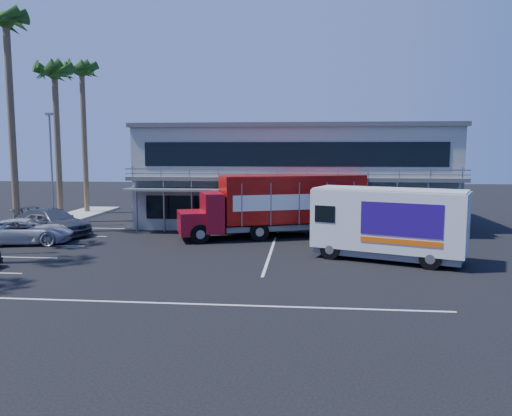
{
  "coord_description": "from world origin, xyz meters",
  "views": [
    {
      "loc": [
        3.78,
        -23.06,
        5.51
      ],
      "look_at": [
        1.12,
        4.19,
        2.3
      ],
      "focal_mm": 35.0,
      "sensor_mm": 36.0,
      "label": 1
    }
  ],
  "objects": [
    {
      "name": "parked_car_e",
      "position": [
        -12.5,
        7.2,
        0.78
      ],
      "size": [
        4.94,
        3.11,
        1.57
      ],
      "primitive_type": "imported",
      "rotation": [
        0.0,
        0.0,
        1.27
      ],
      "color": "slate",
      "rests_on": "ground"
    },
    {
      "name": "parked_car_c",
      "position": [
        -12.5,
        4.4,
        0.74
      ],
      "size": [
        5.7,
        3.56,
        1.47
      ],
      "primitive_type": "imported",
      "rotation": [
        0.0,
        0.0,
        1.8
      ],
      "color": "#BCBCBE",
      "rests_on": "ground"
    },
    {
      "name": "parked_car_d",
      "position": [
        -12.5,
        7.51,
        0.85
      ],
      "size": [
        6.3,
        4.51,
        1.7
      ],
      "primitive_type": "imported",
      "rotation": [
        0.0,
        0.0,
        1.16
      ],
      "color": "#343846",
      "rests_on": "ground"
    },
    {
      "name": "curb_strip",
      "position": [
        -15.0,
        6.0,
        0.08
      ],
      "size": [
        3.0,
        32.0,
        0.16
      ],
      "primitive_type": "cube",
      "color": "#A5A399",
      "rests_on": "ground"
    },
    {
      "name": "building",
      "position": [
        3.0,
        14.94,
        3.66
      ],
      "size": [
        22.4,
        12.0,
        7.3
      ],
      "color": "#9BA295",
      "rests_on": "ground"
    },
    {
      "name": "palm_f",
      "position": [
        -15.1,
        18.5,
        11.47
      ],
      "size": [
        2.8,
        2.8,
        13.25
      ],
      "color": "brown",
      "rests_on": "ground"
    },
    {
      "name": "palm_d",
      "position": [
        -15.2,
        8.0,
        12.8
      ],
      "size": [
        2.8,
        2.8,
        14.75
      ],
      "color": "brown",
      "rests_on": "ground"
    },
    {
      "name": "light_pole_far",
      "position": [
        -14.2,
        11.0,
        4.5
      ],
      "size": [
        0.5,
        0.25,
        8.09
      ],
      "color": "gray",
      "rests_on": "ground"
    },
    {
      "name": "white_van",
      "position": [
        7.95,
        2.0,
        1.91
      ],
      "size": [
        7.76,
        5.02,
        3.59
      ],
      "rotation": [
        0.0,
        0.0,
        -0.37
      ],
      "color": "silver",
      "rests_on": "ground"
    },
    {
      "name": "palm_e",
      "position": [
        -14.7,
        13.0,
        10.57
      ],
      "size": [
        2.8,
        2.8,
        12.25
      ],
      "color": "brown",
      "rests_on": "ground"
    },
    {
      "name": "ground",
      "position": [
        0.0,
        0.0,
        0.0
      ],
      "size": [
        120.0,
        120.0,
        0.0
      ],
      "primitive_type": "plane",
      "color": "black",
      "rests_on": "ground"
    },
    {
      "name": "red_truck",
      "position": [
        2.25,
        8.23,
        2.16
      ],
      "size": [
        11.85,
        6.43,
        3.92
      ],
      "rotation": [
        0.0,
        0.0,
        0.34
      ],
      "color": "maroon",
      "rests_on": "ground"
    }
  ]
}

